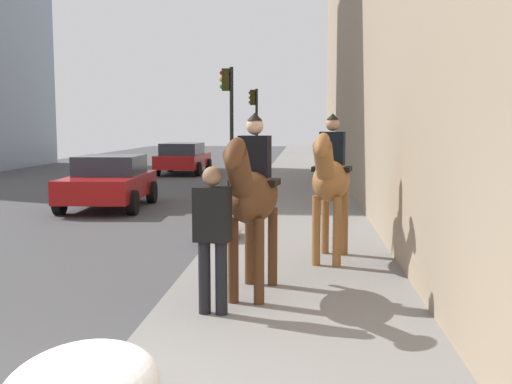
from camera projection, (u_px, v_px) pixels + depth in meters
The scene contains 8 objects.
mounted_horse_near at pixel (253, 194), 7.61m from camera, with size 2.15×0.75×2.32m.
mounted_horse_far at pixel (331, 179), 9.56m from camera, with size 2.14×0.83×2.34m.
pedestrian_greeting at pixel (213, 230), 6.87m from camera, with size 0.31×0.43×1.70m.
car_near_lane at pixel (109, 181), 16.54m from camera, with size 3.93×2.23×1.44m.
car_far_lane at pixel (183, 158), 28.02m from camera, with size 4.19×2.15×1.44m.
traffic_light_near_curb at pixel (229, 110), 19.45m from camera, with size 0.20×0.44×4.11m.
traffic_light_far_curb at pixel (255, 117), 28.15m from camera, with size 0.20×0.44×3.93m.
snow_pile_far at pixel (219, 227), 11.64m from camera, with size 1.25×0.96×0.43m, color white.
Camera 1 is at (-3.94, -1.77, 2.29)m, focal length 42.56 mm.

